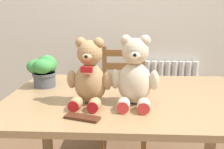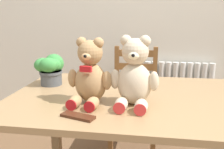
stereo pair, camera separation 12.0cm
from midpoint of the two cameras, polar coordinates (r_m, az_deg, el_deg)
name	(u,v)px [view 1 (the left image)]	position (r m, az deg, el deg)	size (l,w,h in m)	color
wall_back	(128,1)	(2.61, 2.31, 16.37)	(8.00, 0.04, 2.60)	silver
radiator	(163,97)	(2.71, 10.34, -5.04)	(0.70, 0.10, 0.70)	silver
dining_table	(129,113)	(1.38, 1.52, -8.92)	(1.30, 0.88, 0.76)	#9E7A51
wooden_chair_behind	(123,96)	(2.25, 1.01, -5.02)	(0.39, 0.43, 0.89)	brown
teddy_bear_left	(90,76)	(1.20, -7.99, -0.31)	(0.22, 0.23, 0.32)	tan
teddy_bear_right	(135,75)	(1.18, 2.32, -0.19)	(0.23, 0.23, 0.33)	beige
potted_plant	(44,70)	(1.54, -17.53, 1.00)	(0.17, 0.17, 0.18)	#4C5156
chocolate_bar	(82,118)	(1.07, -10.09, -9.73)	(0.15, 0.05, 0.01)	#472314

